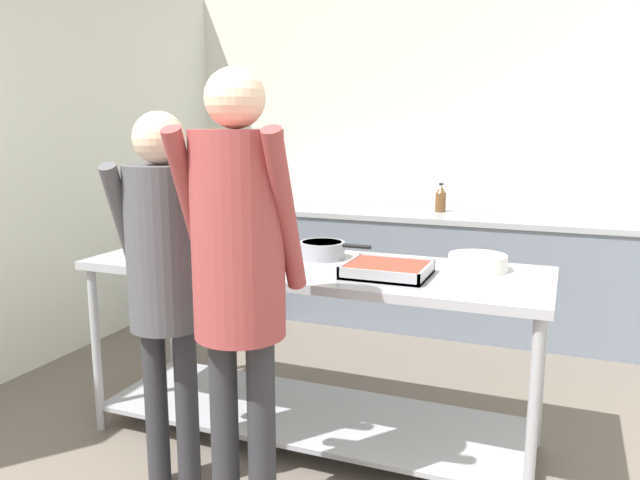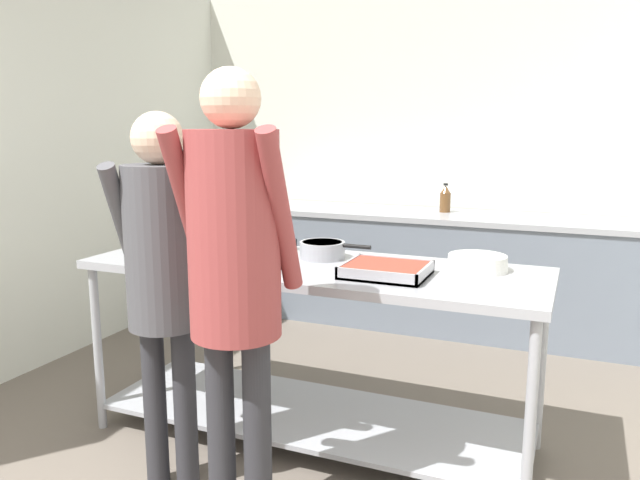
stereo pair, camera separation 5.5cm
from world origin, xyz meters
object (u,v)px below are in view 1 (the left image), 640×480
guest_serving_left (239,257)px  guest_serving_right (165,261)px  broccoli_bowl (170,246)px  water_bottle (441,199)px  sauce_pan (323,249)px  plate_stack (477,262)px  serving_tray_vegetables (387,270)px  serving_tray_roast (253,246)px

guest_serving_left → guest_serving_right: bearing=159.2°
broccoli_bowl → guest_serving_right: 0.66m
guest_serving_left → water_bottle: size_ratio=7.91×
sauce_pan → guest_serving_left: bearing=-87.2°
sauce_pan → plate_stack: size_ratio=1.32×
plate_stack → guest_serving_left: guest_serving_left is taller
guest_serving_right → serving_tray_vegetables: bearing=34.0°
serving_tray_vegetables → guest_serving_right: guest_serving_right is taller
plate_stack → guest_serving_left: (-0.71, -0.96, 0.16)m
guest_serving_right → serving_tray_roast: bearing=91.0°
broccoli_bowl → guest_serving_left: guest_serving_left is taller
broccoli_bowl → water_bottle: water_bottle is taller
serving_tray_vegetables → guest_serving_left: guest_serving_left is taller
sauce_pan → serving_tray_vegetables: (0.40, -0.23, -0.02)m
guest_serving_right → water_bottle: 2.75m
broccoli_bowl → guest_serving_left: 1.08m
broccoli_bowl → guest_serving_left: (0.80, -0.71, 0.15)m
guest_serving_left → plate_stack: bearing=53.6°
broccoli_bowl → guest_serving_left: bearing=-41.6°
plate_stack → guest_serving_right: guest_serving_right is taller
serving_tray_vegetables → guest_serving_left: 0.80m
plate_stack → guest_serving_left: size_ratio=0.16×
broccoli_bowl → plate_stack: bearing=9.3°
serving_tray_roast → plate_stack: (1.16, 0.00, 0.01)m
serving_tray_roast → serving_tray_vegetables: size_ratio=1.03×
plate_stack → serving_tray_vegetables: bearing=-143.8°
serving_tray_vegetables → sauce_pan: bearing=150.4°
broccoli_bowl → guest_serving_right: size_ratio=0.16×
plate_stack → water_bottle: bearing=105.9°
sauce_pan → serving_tray_roast: bearing=175.2°
sauce_pan → guest_serving_left: size_ratio=0.21×
plate_stack → water_bottle: (-0.54, 1.89, 0.06)m
serving_tray_vegetables → water_bottle: size_ratio=1.64×
serving_tray_vegetables → serving_tray_roast: bearing=162.1°
broccoli_bowl → sauce_pan: size_ratio=0.71×
water_bottle → sauce_pan: bearing=-96.3°
serving_tray_roast → guest_serving_left: size_ratio=0.21×
serving_tray_roast → sauce_pan: (0.41, -0.03, 0.02)m
plate_stack → water_bottle: size_ratio=1.26×
serving_tray_vegetables → water_bottle: 2.16m
guest_serving_right → broccoli_bowl: bearing=123.7°
serving_tray_roast → serving_tray_vegetables: bearing=-17.9°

